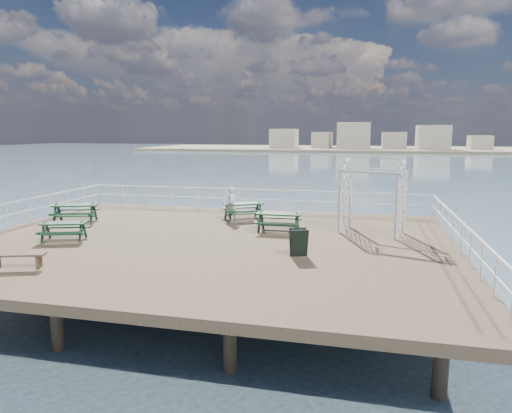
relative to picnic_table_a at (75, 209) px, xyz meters
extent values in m
cube|color=brown|center=(6.92, -1.87, -0.74)|extent=(18.00, 14.00, 0.30)
plane|color=#38515E|center=(6.92, 38.13, -2.59)|extent=(300.00, 300.00, 0.00)
cube|color=tan|center=(21.92, 133.13, -2.19)|extent=(160.00, 40.00, 0.80)
cube|color=beige|center=(-13.08, 130.13, 1.21)|extent=(8.00, 8.00, 6.00)
cube|color=beige|center=(-1.08, 130.13, 0.71)|extent=(6.00, 8.00, 5.00)
cube|color=beige|center=(8.92, 130.13, 2.21)|extent=(10.00, 8.00, 8.00)
cube|color=beige|center=(20.92, 130.13, 0.71)|extent=(7.00, 8.00, 5.00)
cube|color=beige|center=(31.92, 130.13, 1.71)|extent=(9.00, 8.00, 7.00)
cube|color=beige|center=(44.92, 130.13, 0.21)|extent=(6.00, 8.00, 4.00)
cylinder|color=brown|center=(14.42, -7.37, -1.94)|extent=(0.36, 0.36, 2.10)
cylinder|color=brown|center=(-0.58, 3.63, -1.94)|extent=(0.36, 0.36, 2.10)
cylinder|color=brown|center=(14.42, 3.63, -1.94)|extent=(0.36, 0.36, 2.10)
cube|color=silver|center=(6.92, 4.98, 0.46)|extent=(17.70, 0.07, 0.07)
cube|color=silver|center=(6.92, 4.98, -0.04)|extent=(17.70, 0.05, 0.05)
cylinder|color=silver|center=(-1.93, 4.98, -0.04)|extent=(0.05, 0.05, 1.10)
cube|color=silver|center=(-1.93, -1.87, 0.46)|extent=(0.07, 13.70, 0.07)
cube|color=silver|center=(-1.93, -1.87, -0.04)|extent=(0.05, 13.70, 0.05)
cube|color=silver|center=(15.77, -1.87, 0.46)|extent=(0.07, 13.70, 0.07)
cube|color=silver|center=(15.77, -1.87, -0.04)|extent=(0.05, 13.70, 0.05)
cube|color=#12331D|center=(0.00, 0.00, 0.19)|extent=(2.02, 1.30, 0.06)
cube|color=#12331D|center=(-0.20, 0.60, -0.12)|extent=(1.87, 0.85, 0.05)
cube|color=#12331D|center=(0.20, -0.60, -0.12)|extent=(1.87, 0.85, 0.05)
cube|color=#12331D|center=(-0.74, -0.25, -0.14)|extent=(0.56, 1.46, 0.06)
cube|color=#12331D|center=(0.74, 0.25, -0.14)|extent=(0.56, 1.46, 0.06)
cube|color=#12331D|center=(-0.84, 0.05, -0.19)|extent=(0.25, 0.54, 0.92)
cube|color=#12331D|center=(-0.64, -0.55, -0.19)|extent=(0.25, 0.54, 0.92)
cube|color=#12331D|center=(0.64, 0.55, -0.19)|extent=(0.25, 0.54, 0.92)
cube|color=#12331D|center=(0.84, -0.05, -0.19)|extent=(0.25, 0.54, 0.92)
cube|color=#12331D|center=(0.00, 0.00, -0.33)|extent=(1.61, 0.61, 0.06)
cube|color=#12331D|center=(9.25, 0.19, 0.15)|extent=(1.79, 0.72, 0.06)
cube|color=#12331D|center=(9.24, 0.79, -0.14)|extent=(1.79, 0.27, 0.05)
cube|color=#12331D|center=(9.26, -0.40, -0.14)|extent=(1.79, 0.27, 0.05)
cube|color=#12331D|center=(8.51, 0.18, -0.16)|extent=(0.10, 1.44, 0.06)
cube|color=#12331D|center=(9.99, 0.20, -0.16)|extent=(0.10, 1.44, 0.06)
cube|color=#12331D|center=(8.50, 0.48, -0.21)|extent=(0.09, 0.51, 0.87)
cube|color=#12331D|center=(8.51, -0.12, -0.21)|extent=(0.09, 0.51, 0.87)
cube|color=#12331D|center=(9.99, 0.50, -0.21)|extent=(0.09, 0.51, 0.87)
cube|color=#12331D|center=(10.00, -0.09, -0.21)|extent=(0.09, 0.51, 0.87)
cube|color=#12331D|center=(9.25, 0.19, -0.34)|extent=(1.59, 0.10, 0.06)
cube|color=#12331D|center=(7.18, 2.38, 0.15)|extent=(1.89, 1.54, 0.06)
cube|color=#12331D|center=(6.87, 2.88, -0.14)|extent=(1.65, 1.16, 0.05)
cube|color=#12331D|center=(7.50, 1.87, -0.14)|extent=(1.65, 1.16, 0.05)
cube|color=#12331D|center=(6.55, 1.98, -0.16)|extent=(0.83, 1.27, 0.06)
cube|color=#12331D|center=(7.82, 2.77, -0.16)|extent=(0.83, 1.27, 0.06)
cube|color=#12331D|center=(6.39, 2.23, -0.21)|extent=(0.34, 0.48, 0.87)
cube|color=#12331D|center=(6.71, 1.73, -0.21)|extent=(0.34, 0.48, 0.87)
cube|color=#12331D|center=(7.66, 3.02, -0.21)|extent=(0.34, 0.48, 0.87)
cube|color=#12331D|center=(7.97, 2.52, -0.21)|extent=(0.34, 0.48, 0.87)
cube|color=#12331D|center=(7.18, 2.38, -0.34)|extent=(1.39, 0.91, 0.06)
cube|color=#12331D|center=(1.73, -3.19, 0.08)|extent=(1.73, 1.10, 0.05)
cube|color=#12331D|center=(1.57, -2.68, -0.18)|extent=(1.60, 0.72, 0.04)
cube|color=#12331D|center=(1.90, -3.70, -0.18)|extent=(1.60, 0.72, 0.04)
cube|color=#12331D|center=(1.10, -3.40, -0.20)|extent=(0.48, 1.25, 0.05)
cube|color=#12331D|center=(2.37, -2.98, -0.20)|extent=(0.48, 1.25, 0.05)
cube|color=#12331D|center=(1.01, -3.14, -0.25)|extent=(0.21, 0.46, 0.78)
cube|color=#12331D|center=(1.18, -3.65, -0.25)|extent=(0.21, 0.46, 0.78)
cube|color=#12331D|center=(2.29, -2.72, -0.25)|extent=(0.21, 0.46, 0.78)
cube|color=#12331D|center=(2.46, -3.23, -0.25)|extent=(0.21, 0.46, 0.78)
cube|color=#12331D|center=(1.73, -3.19, -0.36)|extent=(1.38, 0.52, 0.05)
cube|color=brown|center=(2.66, -6.62, -0.16)|extent=(1.63, 0.87, 0.06)
cube|color=brown|center=(3.22, -6.43, -0.39)|extent=(0.18, 0.35, 0.40)
cube|color=silver|center=(11.65, 0.58, 0.64)|extent=(0.12, 0.12, 2.45)
cube|color=silver|center=(12.03, 1.74, 0.64)|extent=(0.12, 0.12, 2.45)
cube|color=silver|center=(13.78, -0.12, 0.64)|extent=(0.12, 0.12, 2.45)
cube|color=silver|center=(14.16, 1.05, 0.64)|extent=(0.12, 0.12, 2.45)
cube|color=silver|center=(12.72, 0.23, 1.90)|extent=(2.35, 0.84, 0.08)
cube|color=silver|center=(13.10, 1.39, 1.90)|extent=(2.35, 0.84, 0.08)
cube|color=silver|center=(12.91, 0.81, 2.42)|extent=(2.35, 0.83, 0.07)
cube|color=black|center=(10.61, -3.44, -0.13)|extent=(0.62, 0.42, 0.94)
cube|color=black|center=(10.54, -3.26, -0.13)|extent=(0.62, 0.42, 0.94)
imported|color=silver|center=(6.77, 1.86, 0.18)|extent=(0.57, 0.39, 1.54)
camera|label=1|loc=(12.57, -17.70, 3.45)|focal=32.00mm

